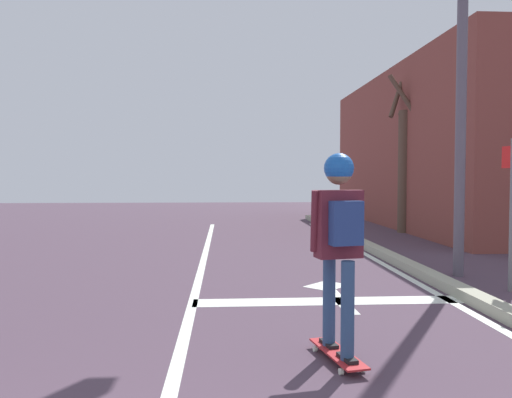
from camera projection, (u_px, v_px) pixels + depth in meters
name	position (u px, v px, depth m)	size (l,w,h in m)	color
lane_line_center	(195.00, 296.00, 6.77)	(0.12, 20.00, 0.01)	silver
lane_line_curbside	(434.00, 292.00, 6.96)	(0.12, 20.00, 0.01)	silver
stop_bar	(328.00, 301.00, 6.47)	(3.37, 0.40, 0.01)	silver
lane_arrow_stem	(340.00, 300.00, 6.53)	(0.16, 1.40, 0.01)	silver
lane_arrow_head	(327.00, 286.00, 7.38)	(0.56, 0.44, 0.01)	silver
curb_strip	(452.00, 287.00, 6.98)	(0.24, 24.00, 0.14)	#A3A28B
skateboard	(338.00, 354.00, 4.37)	(0.36, 0.84, 0.08)	#B42226
skater	(339.00, 227.00, 4.30)	(0.46, 0.62, 1.68)	navy
traffic_signal_mast	(404.00, 14.00, 7.87)	(4.48, 0.34, 5.91)	#5A525F
street_sign_post	(512.00, 191.00, 6.95)	(0.07, 0.44, 2.08)	slate
roadside_tree	(404.00, 163.00, 14.28)	(1.10, 1.11, 4.34)	brown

